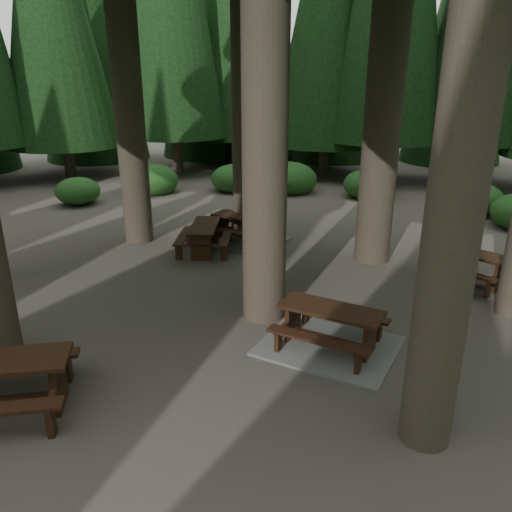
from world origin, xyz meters
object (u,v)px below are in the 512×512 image
(picnic_table_c, at_px, (243,232))
(picnic_table_d, at_px, (471,262))
(picnic_table_a, at_px, (330,334))
(picnic_table_b, at_px, (205,234))

(picnic_table_c, relative_size, picnic_table_d, 1.22)
(picnic_table_a, distance_m, picnic_table_b, 5.79)
(picnic_table_a, bearing_deg, picnic_table_c, 134.42)
(picnic_table_a, bearing_deg, picnic_table_b, 146.58)
(picnic_table_d, bearing_deg, picnic_table_c, -162.78)
(picnic_table_a, xyz_separation_m, picnic_table_b, (-4.29, 3.89, 0.24))
(picnic_table_a, height_order, picnic_table_c, picnic_table_a)
(picnic_table_a, height_order, picnic_table_b, picnic_table_a)
(picnic_table_c, bearing_deg, picnic_table_a, -43.32)
(picnic_table_a, distance_m, picnic_table_c, 6.25)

